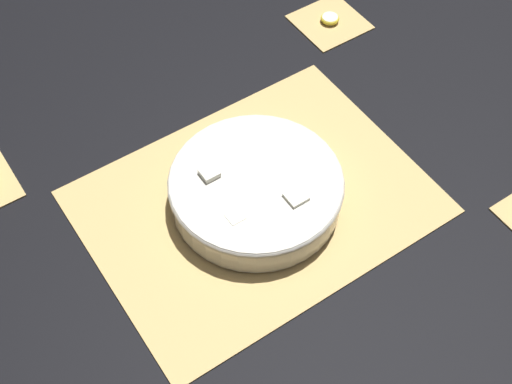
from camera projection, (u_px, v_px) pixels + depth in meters
ground_plane at (256, 203)px, 1.10m from camera, size 6.00×6.00×0.00m
bamboo_mat_center at (256, 201)px, 1.10m from camera, size 0.51×0.39×0.01m
coaster_mat_far_right at (330, 22)px, 1.35m from camera, size 0.12×0.12×0.01m
fruit_salad_bowl at (256, 188)px, 1.07m from camera, size 0.26×0.26×0.06m
banana_coin_single at (330, 18)px, 1.34m from camera, size 0.03×0.03×0.01m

